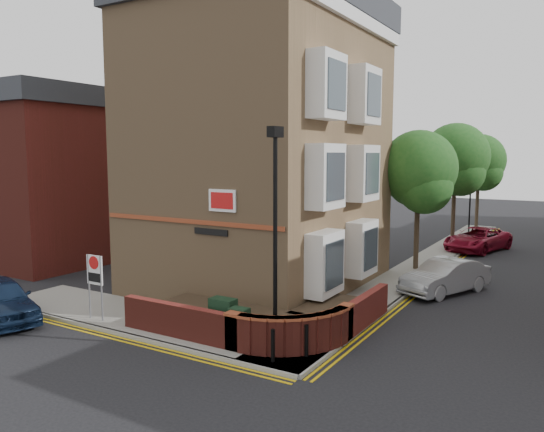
% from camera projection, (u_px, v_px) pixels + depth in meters
% --- Properties ---
extents(ground, '(120.00, 120.00, 0.00)m').
position_uv_depth(ground, '(205.00, 356.00, 14.93)').
color(ground, black).
rests_on(ground, ground).
extents(pavement_corner, '(13.00, 3.00, 0.12)m').
position_uv_depth(pavement_corner, '(150.00, 320.00, 17.99)').
color(pavement_corner, gray).
rests_on(pavement_corner, ground).
extents(pavement_main, '(2.00, 32.00, 0.12)m').
position_uv_depth(pavement_main, '(426.00, 262.00, 27.54)').
color(pavement_main, gray).
rests_on(pavement_main, ground).
extents(kerb_side, '(13.00, 0.15, 0.12)m').
position_uv_depth(kerb_side, '(117.00, 333.00, 16.71)').
color(kerb_side, gray).
rests_on(kerb_side, ground).
extents(kerb_main_near, '(0.15, 32.00, 0.12)m').
position_uv_depth(kerb_main_near, '(446.00, 264.00, 27.03)').
color(kerb_main_near, gray).
rests_on(kerb_main_near, ground).
extents(yellow_lines_side, '(13.00, 0.28, 0.01)m').
position_uv_depth(yellow_lines_side, '(111.00, 337.00, 16.50)').
color(yellow_lines_side, gold).
rests_on(yellow_lines_side, ground).
extents(yellow_lines_main, '(0.28, 32.00, 0.01)m').
position_uv_depth(yellow_lines_main, '(451.00, 266.00, 26.91)').
color(yellow_lines_main, gold).
rests_on(yellow_lines_main, ground).
extents(corner_building, '(8.95, 10.40, 13.60)m').
position_uv_depth(corner_building, '(267.00, 141.00, 22.48)').
color(corner_building, '#977550').
rests_on(corner_building, ground).
extents(garden_wall, '(6.80, 6.00, 1.20)m').
position_uv_depth(garden_wall, '(253.00, 331.00, 17.06)').
color(garden_wall, maroon).
rests_on(garden_wall, ground).
extents(lamppost, '(0.25, 0.50, 6.30)m').
position_uv_depth(lamppost, '(275.00, 238.00, 14.75)').
color(lamppost, black).
rests_on(lamppost, pavement_corner).
extents(utility_cabinet_large, '(0.80, 0.45, 1.20)m').
position_uv_depth(utility_cabinet_large, '(223.00, 318.00, 16.11)').
color(utility_cabinet_large, black).
rests_on(utility_cabinet_large, pavement_corner).
extents(utility_cabinet_small, '(0.55, 0.40, 1.10)m').
position_uv_depth(utility_cabinet_small, '(239.00, 326.00, 15.45)').
color(utility_cabinet_small, black).
rests_on(utility_cabinet_small, pavement_corner).
extents(bollard_near, '(0.11, 0.11, 0.90)m').
position_uv_depth(bollard_near, '(273.00, 345.00, 14.19)').
color(bollard_near, black).
rests_on(bollard_near, pavement_corner).
extents(bollard_far, '(0.11, 0.11, 0.90)m').
position_uv_depth(bollard_far, '(306.00, 341.00, 14.56)').
color(bollard_far, black).
rests_on(bollard_far, pavement_corner).
extents(zone_sign, '(0.72, 0.07, 2.20)m').
position_uv_depth(zone_sign, '(95.00, 275.00, 17.71)').
color(zone_sign, slate).
rests_on(zone_sign, pavement_corner).
extents(side_building, '(6.40, 10.40, 9.00)m').
position_uv_depth(side_building, '(77.00, 175.00, 28.87)').
color(side_building, maroon).
rests_on(side_building, ground).
extents(tree_near, '(3.64, 3.65, 6.70)m').
position_uv_depth(tree_near, '(419.00, 174.00, 25.33)').
color(tree_near, '#382B1E').
rests_on(tree_near, pavement_main).
extents(tree_mid, '(4.03, 4.03, 7.42)m').
position_uv_depth(tree_mid, '(456.00, 162.00, 32.10)').
color(tree_mid, '#382B1E').
rests_on(tree_mid, pavement_main).
extents(tree_far, '(3.81, 3.81, 7.00)m').
position_uv_depth(tree_far, '(479.00, 164.00, 38.95)').
color(tree_far, '#382B1E').
rests_on(tree_far, pavement_main).
extents(traffic_light_assembly, '(0.20, 0.16, 4.20)m').
position_uv_depth(traffic_light_assembly, '(470.00, 198.00, 34.69)').
color(traffic_light_assembly, black).
rests_on(traffic_light_assembly, pavement_main).
extents(silver_car_near, '(3.06, 4.48, 1.40)m').
position_uv_depth(silver_car_near, '(445.00, 276.00, 21.62)').
color(silver_car_near, '#999CA0').
rests_on(silver_car_near, ground).
extents(red_car_main, '(3.59, 5.42, 1.38)m').
position_uv_depth(red_car_main, '(478.00, 239.00, 31.10)').
color(red_car_main, maroon).
rests_on(red_car_main, ground).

